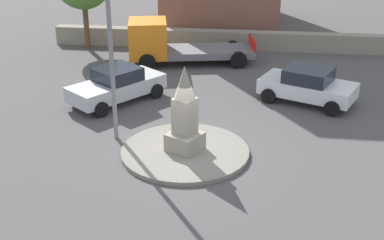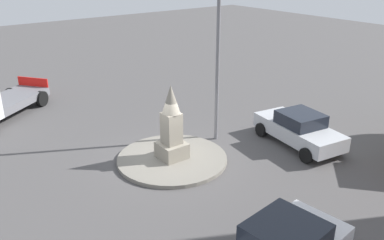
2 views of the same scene
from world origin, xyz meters
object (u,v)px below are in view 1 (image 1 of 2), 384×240
Objects in this scene: streetlamp at (108,2)px; truck_orange_parked_right at (170,43)px; monument at (185,115)px; car_white_far_side at (308,85)px; car_silver_passing at (117,85)px.

truck_orange_parked_right is (8.08, 4.00, -3.93)m from streetlamp.
monument reaches higher than car_white_far_side.
streetlamp reaches higher than car_white_far_side.
truck_orange_parked_right is at bearing 15.61° from car_silver_passing.
streetlamp is 9.47m from car_white_far_side.
car_white_far_side is 8.08m from truck_orange_parked_right.
monument is at bearing -79.12° from streetlamp.
monument reaches higher than truck_orange_parked_right.
car_white_far_side is at bearing -53.66° from car_silver_passing.
streetlamp reaches higher than truck_orange_parked_right.
monument is 0.70× the size of car_silver_passing.
car_white_far_side reaches higher than car_silver_passing.
car_silver_passing is (2.64, 2.47, -4.23)m from streetlamp.
car_silver_passing is at bearing 43.18° from streetlamp.
monument is 7.06m from car_white_far_side.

